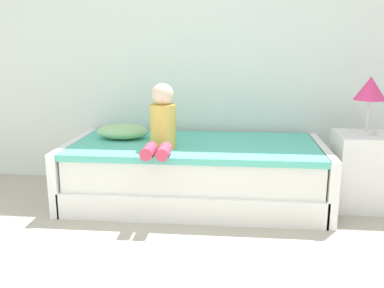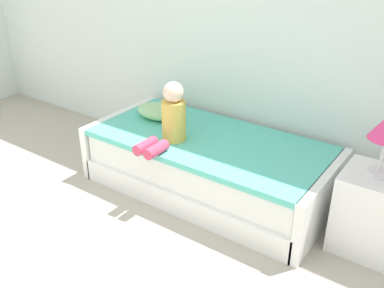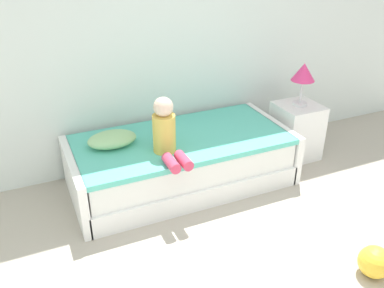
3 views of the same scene
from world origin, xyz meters
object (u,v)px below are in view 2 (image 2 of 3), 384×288
(nightstand, at_px, (370,212))
(child_figure, at_px, (170,119))
(bed, at_px, (209,165))
(pillow, at_px, (158,111))

(nightstand, relative_size, child_figure, 1.18)
(bed, relative_size, child_figure, 4.14)
(nightstand, bearing_deg, bed, -179.55)
(bed, height_order, pillow, pillow)
(nightstand, bearing_deg, child_figure, -171.41)
(child_figure, relative_size, pillow, 1.16)
(nightstand, height_order, pillow, pillow)
(nightstand, height_order, child_figure, child_figure)
(bed, relative_size, nightstand, 3.52)
(bed, distance_m, pillow, 0.71)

